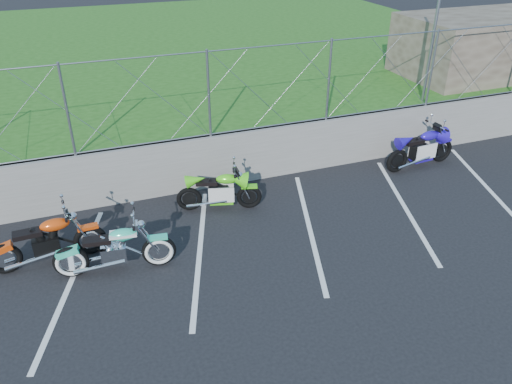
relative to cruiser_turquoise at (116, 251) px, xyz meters
name	(u,v)px	position (x,y,z in m)	size (l,w,h in m)	color
ground	(214,281)	(1.57, -0.92, -0.44)	(90.00, 90.00, 0.00)	black
retaining_wall	(171,168)	(1.57, 2.58, 0.21)	(30.00, 0.22, 1.30)	slate
grass_field	(118,62)	(1.57, 12.58, 0.21)	(30.00, 20.00, 1.30)	#215316
stone_building	(483,45)	(12.07, 4.58, 1.76)	(5.00, 3.00, 1.80)	brown
chain_link_fence	(164,100)	(1.57, 2.58, 1.86)	(28.00, 0.03, 2.00)	gray
sign_pole	(432,45)	(8.77, 2.98, 2.36)	(0.08, 0.08, 3.00)	gray
parking_lines	(256,238)	(2.77, 0.08, -0.44)	(18.29, 4.31, 0.01)	silver
cruiser_turquoise	(116,251)	(0.00, 0.00, 0.00)	(2.21, 0.70, 1.10)	black
naked_orange	(49,243)	(-1.16, 0.69, 0.02)	(2.15, 0.73, 1.07)	black
sportbike_green	(220,192)	(2.43, 1.46, -0.02)	(1.86, 0.74, 0.99)	black
sportbike_blue	(422,150)	(7.95, 1.69, 0.03)	(2.12, 0.76, 1.10)	black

